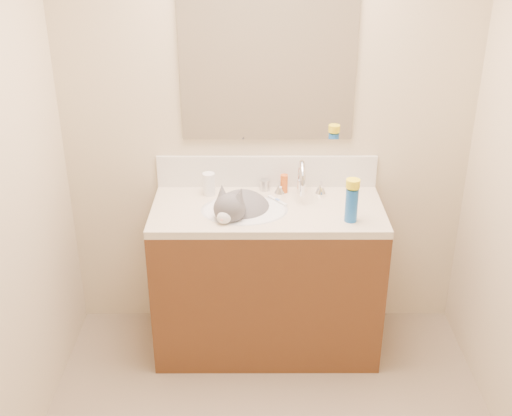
{
  "coord_description": "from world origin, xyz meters",
  "views": [
    {
      "loc": [
        -0.06,
        -2.0,
        2.31
      ],
      "look_at": [
        -0.06,
        0.92,
        0.88
      ],
      "focal_mm": 45.0,
      "sensor_mm": 36.0,
      "label": 1
    }
  ],
  "objects_px": {
    "cat": "(240,212)",
    "silver_jar": "(265,185)",
    "basin": "(244,222)",
    "vanity_cabinet": "(267,281)",
    "faucet": "(301,181)",
    "spray_can": "(351,205)",
    "pill_bottle": "(209,184)",
    "amber_bottle": "(284,184)"
  },
  "relations": [
    {
      "from": "faucet",
      "to": "spray_can",
      "type": "distance_m",
      "value": 0.37
    },
    {
      "from": "faucet",
      "to": "spray_can",
      "type": "xyz_separation_m",
      "value": [
        0.23,
        -0.29,
        -0.0
      ]
    },
    {
      "from": "pill_bottle",
      "to": "amber_bottle",
      "type": "bearing_deg",
      "value": 3.75
    },
    {
      "from": "basin",
      "to": "silver_jar",
      "type": "xyz_separation_m",
      "value": [
        0.11,
        0.24,
        0.1
      ]
    },
    {
      "from": "basin",
      "to": "cat",
      "type": "height_order",
      "value": "cat"
    },
    {
      "from": "pill_bottle",
      "to": "amber_bottle",
      "type": "height_order",
      "value": "pill_bottle"
    },
    {
      "from": "faucet",
      "to": "spray_can",
      "type": "height_order",
      "value": "faucet"
    },
    {
      "from": "silver_jar",
      "to": "amber_bottle",
      "type": "distance_m",
      "value": 0.11
    },
    {
      "from": "vanity_cabinet",
      "to": "cat",
      "type": "xyz_separation_m",
      "value": [
        -0.14,
        -0.01,
        0.43
      ]
    },
    {
      "from": "cat",
      "to": "spray_can",
      "type": "xyz_separation_m",
      "value": [
        0.55,
        -0.14,
        0.11
      ]
    },
    {
      "from": "faucet",
      "to": "silver_jar",
      "type": "height_order",
      "value": "faucet"
    },
    {
      "from": "vanity_cabinet",
      "to": "pill_bottle",
      "type": "distance_m",
      "value": 0.62
    },
    {
      "from": "cat",
      "to": "amber_bottle",
      "type": "bearing_deg",
      "value": 62.71
    },
    {
      "from": "basin",
      "to": "cat",
      "type": "relative_size",
      "value": 0.97
    },
    {
      "from": "silver_jar",
      "to": "vanity_cabinet",
      "type": "bearing_deg",
      "value": -87.07
    },
    {
      "from": "basin",
      "to": "amber_bottle",
      "type": "distance_m",
      "value": 0.33
    },
    {
      "from": "basin",
      "to": "spray_can",
      "type": "height_order",
      "value": "spray_can"
    },
    {
      "from": "pill_bottle",
      "to": "spray_can",
      "type": "relative_size",
      "value": 0.71
    },
    {
      "from": "vanity_cabinet",
      "to": "basin",
      "type": "distance_m",
      "value": 0.4
    },
    {
      "from": "basin",
      "to": "cat",
      "type": "bearing_deg",
      "value": 138.65
    },
    {
      "from": "faucet",
      "to": "cat",
      "type": "distance_m",
      "value": 0.37
    },
    {
      "from": "silver_jar",
      "to": "spray_can",
      "type": "bearing_deg",
      "value": -41.31
    },
    {
      "from": "vanity_cabinet",
      "to": "cat",
      "type": "height_order",
      "value": "cat"
    },
    {
      "from": "cat",
      "to": "silver_jar",
      "type": "relative_size",
      "value": 7.5
    },
    {
      "from": "faucet",
      "to": "pill_bottle",
      "type": "height_order",
      "value": "faucet"
    },
    {
      "from": "vanity_cabinet",
      "to": "basin",
      "type": "height_order",
      "value": "basin"
    },
    {
      "from": "faucet",
      "to": "vanity_cabinet",
      "type": "bearing_deg",
      "value": -142.71
    },
    {
      "from": "amber_bottle",
      "to": "cat",
      "type": "bearing_deg",
      "value": -139.7
    },
    {
      "from": "basin",
      "to": "faucet",
      "type": "distance_m",
      "value": 0.38
    },
    {
      "from": "basin",
      "to": "faucet",
      "type": "relative_size",
      "value": 1.61
    },
    {
      "from": "faucet",
      "to": "basin",
      "type": "bearing_deg",
      "value": -150.88
    },
    {
      "from": "basin",
      "to": "pill_bottle",
      "type": "bearing_deg",
      "value": 135.21
    },
    {
      "from": "cat",
      "to": "pill_bottle",
      "type": "xyz_separation_m",
      "value": [
        -0.17,
        0.17,
        0.09
      ]
    },
    {
      "from": "cat",
      "to": "pill_bottle",
      "type": "bearing_deg",
      "value": 157.21
    },
    {
      "from": "amber_bottle",
      "to": "spray_can",
      "type": "height_order",
      "value": "spray_can"
    },
    {
      "from": "pill_bottle",
      "to": "cat",
      "type": "bearing_deg",
      "value": -45.2
    },
    {
      "from": "faucet",
      "to": "amber_bottle",
      "type": "distance_m",
      "value": 0.11
    },
    {
      "from": "faucet",
      "to": "pill_bottle",
      "type": "bearing_deg",
      "value": 177.25
    },
    {
      "from": "cat",
      "to": "silver_jar",
      "type": "height_order",
      "value": "cat"
    },
    {
      "from": "basin",
      "to": "spray_can",
      "type": "distance_m",
      "value": 0.56
    },
    {
      "from": "cat",
      "to": "vanity_cabinet",
      "type": "bearing_deg",
      "value": 26.76
    },
    {
      "from": "amber_bottle",
      "to": "pill_bottle",
      "type": "bearing_deg",
      "value": -176.25
    }
  ]
}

